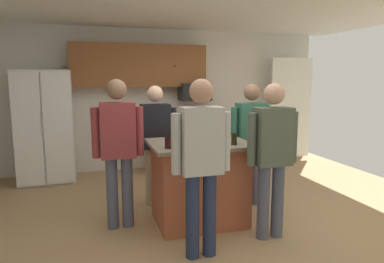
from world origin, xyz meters
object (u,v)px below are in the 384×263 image
Objects in this scene: person_guest_right at (201,157)px; tumbler_amber at (168,143)px; serving_tray at (190,140)px; person_guest_left at (251,137)px; kitchen_island at (199,182)px; refrigerator at (46,127)px; person_elder_center at (156,138)px; microwave_over_range at (195,92)px; person_guest_by_door at (272,151)px; glass_stout_tall at (192,142)px; glass_dark_ale at (179,141)px; person_host_foreground at (118,144)px; glass_pilsner at (218,139)px; glass_short_whisky at (234,139)px; mug_blue_stoneware at (214,134)px.

tumbler_amber is at bearing 36.58° from person_guest_right.
person_guest_left is at bearing 16.76° from serving_tray.
kitchen_island is 0.73m from tumbler_amber.
kitchen_island is 0.68× the size of person_guest_right.
refrigerator is 1.14× the size of person_elder_center.
microwave_over_range is (2.60, 0.12, 0.53)m from refrigerator.
glass_stout_tall is (-0.78, 0.32, 0.08)m from person_guest_by_door.
refrigerator is at bearing -163.68° from person_elder_center.
person_guest_right is 0.58m from glass_dark_ale.
person_guest_right is (-1.06, -1.12, 0.05)m from person_guest_left.
tumbler_amber is at bearing 170.61° from glass_stout_tall.
tumbler_amber is at bearing -29.00° from person_host_foreground.
glass_pilsner is at bearing -46.24° from serving_tray.
glass_dark_ale is at bearing 147.60° from glass_stout_tall.
person_guest_right reaches higher than glass_dark_ale.
person_guest_by_door is (-0.22, -0.95, 0.02)m from person_guest_left.
person_guest_left reaches higher than glass_short_whisky.
microwave_over_range is 3.38m from person_guest_right.
person_guest_by_door reaches higher than glass_dark_ale.
glass_dark_ale is at bearing 17.91° from tumbler_amber.
person_host_foreground reaches higher than glass_stout_tall.
person_host_foreground is 1.11m from glass_pilsner.
person_host_foreground is at bearing 19.44° from person_guest_by_door.
person_guest_left is 0.87m from glass_pilsner.
glass_stout_tall is at bearing -32.40° from glass_dark_ale.
glass_stout_tall is (0.20, -1.01, 0.11)m from person_elder_center.
person_host_foreground is at bearing 151.42° from glass_stout_tall.
mug_blue_stoneware reaches higher than serving_tray.
person_elder_center is 12.11× the size of glass_pilsner.
person_host_foreground is 1.29m from glass_short_whisky.
glass_pilsner is 1.06× the size of mug_blue_stoneware.
serving_tray is (-0.93, -0.28, 0.06)m from person_guest_left.
kitchen_island is 0.66m from glass_dark_ale.
person_guest_right is (-0.23, -0.77, 0.49)m from kitchen_island.
tumbler_amber is (-1.25, -0.60, 0.09)m from person_guest_left.
serving_tray is (0.13, 0.85, 0.01)m from person_guest_right.
person_elder_center is 0.94m from glass_dark_ale.
glass_pilsner reaches higher than glass_stout_tall.
glass_pilsner is 0.45m from mug_blue_stoneware.
person_guest_left reaches higher than tumbler_amber.
person_host_foreground is 13.99× the size of glass_stout_tall.
tumbler_amber is at bearing -150.04° from kitchen_island.
person_elder_center is 11.42× the size of glass_dark_ale.
person_guest_right reaches higher than person_guest_left.
glass_stout_tall is at bearing -107.53° from microwave_over_range.
glass_dark_ale is 0.63m from glass_short_whisky.
kitchen_island is 0.64m from mug_blue_stoneware.
microwave_over_range is at bearing 2.60° from refrigerator.
serving_tray is (-0.25, 0.26, -0.05)m from glass_pilsner.
person_guest_right reaches higher than person_elder_center.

